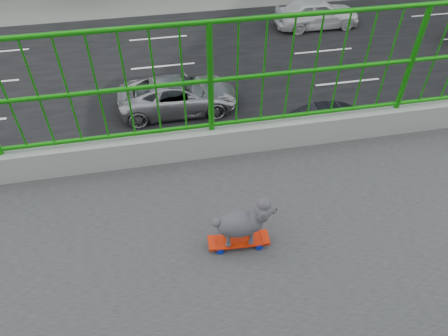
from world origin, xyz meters
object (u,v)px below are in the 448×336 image
car_2 (178,95)px  car_5 (398,186)px  skateboard (239,241)px  car_4 (317,13)px  car_1 (315,129)px  poodle (243,222)px

car_2 → car_5: bearing=-136.2°
skateboard → car_4: skateboard is taller
car_1 → car_2: 5.61m
car_4 → poodle: bearing=155.4°
car_2 → skateboard: bearing=178.3°
poodle → car_4: poodle is taller
car_5 → car_2: bearing=-136.2°
poodle → car_2: 13.91m
skateboard → car_1: (-9.03, 4.97, -6.37)m
car_4 → car_1: bearing=159.5°
car_4 → car_5: car_4 is taller
skateboard → poodle: size_ratio=1.00×
car_5 → skateboard: bearing=-48.1°
poodle → car_1: poodle is taller
skateboard → car_5: (-5.83, 6.50, -6.38)m
poodle → car_2: poodle is taller
skateboard → car_4: bearing=158.6°
car_1 → car_2: bearing=-124.8°
car_1 → car_5: 3.54m
poodle → car_4: size_ratio=0.11×
car_2 → car_5: (6.40, 6.13, 0.01)m
car_5 → poodle: bearing=-48.0°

